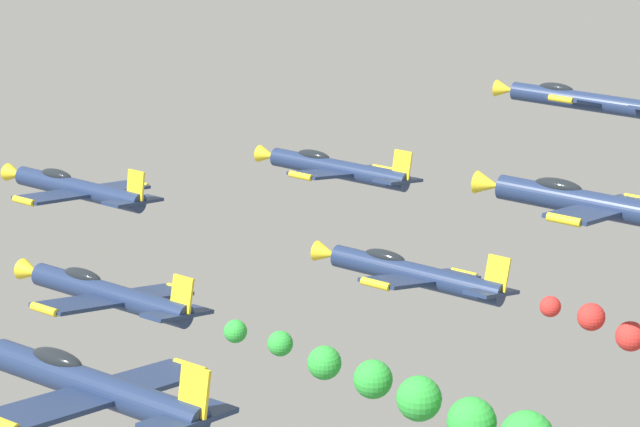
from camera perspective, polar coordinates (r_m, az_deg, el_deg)
The scene contains 8 objects.
airplane_lead at distance 71.73m, azimuth -11.01°, elevation 1.14°, with size 9.48×10.35×2.86m.
airplane_left_inner at distance 58.63m, azimuth -9.66°, elevation -3.60°, with size 9.35×10.35×3.18m.
smoke_trail_left_inner at distance 48.70m, azimuth 7.03°, elevation -9.43°, with size 2.71×17.75×2.82m.
airplane_right_inner at distance 72.90m, azimuth 0.73°, elevation 2.07°, with size 9.41×10.35×3.05m.
airplane_left_outer at distance 60.07m, azimuth 4.24°, elevation -2.73°, with size 9.28×10.35×3.33m.
airplane_right_outer at distance 42.98m, azimuth -10.37°, elevation -7.67°, with size 9.42×10.35×3.02m.
airplane_trailing at distance 76.52m, azimuth 11.76°, elevation 5.08°, with size 9.30×10.35×3.28m.
airplane_high_slot at distance 55.01m, azimuth 12.28°, elevation 0.45°, with size 9.45×10.35×2.94m.
Camera 1 is at (-48.69, -31.96, 138.32)m, focal length 70.31 mm.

